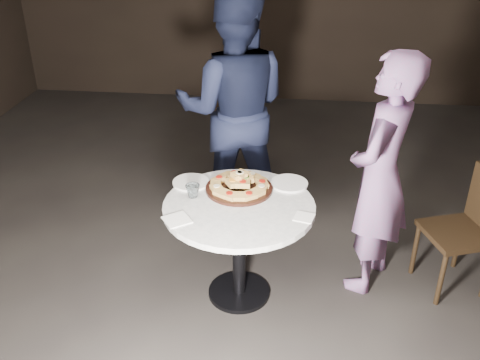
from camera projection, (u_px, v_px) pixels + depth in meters
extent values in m
plane|color=black|center=(240.00, 279.00, 3.50)|extent=(7.00, 7.00, 0.00)
cylinder|color=black|center=(239.00, 292.00, 3.37)|extent=(0.41, 0.41, 0.03)
cylinder|color=black|center=(239.00, 251.00, 3.22)|extent=(0.08, 0.08, 0.61)
cylinder|color=silver|center=(239.00, 207.00, 3.07)|extent=(0.93, 0.93, 0.04)
cylinder|color=black|center=(239.00, 189.00, 3.20)|extent=(0.47, 0.47, 0.02)
cube|color=#B98E47|center=(262.00, 184.00, 3.21)|extent=(0.09, 0.10, 0.04)
cylinder|color=#AC190D|center=(262.00, 181.00, 3.20)|extent=(0.05, 0.05, 0.01)
cube|color=#B98E47|center=(259.00, 179.00, 3.25)|extent=(0.11, 0.11, 0.04)
cube|color=#B98E47|center=(252.00, 176.00, 3.29)|extent=(0.11, 0.10, 0.04)
cylinder|color=beige|center=(252.00, 174.00, 3.28)|extent=(0.05, 0.05, 0.01)
cube|color=#B98E47|center=(244.00, 174.00, 3.31)|extent=(0.10, 0.09, 0.04)
cube|color=#B98E47|center=(234.00, 174.00, 3.31)|extent=(0.10, 0.08, 0.04)
cylinder|color=#AC190D|center=(234.00, 172.00, 3.30)|extent=(0.05, 0.05, 0.01)
cube|color=#B98E47|center=(226.00, 176.00, 3.29)|extent=(0.11, 0.11, 0.04)
cube|color=#B98E47|center=(219.00, 180.00, 3.25)|extent=(0.10, 0.11, 0.04)
cylinder|color=#AC190D|center=(219.00, 177.00, 3.24)|extent=(0.05, 0.05, 0.01)
cube|color=#B98E47|center=(216.00, 184.00, 3.20)|extent=(0.08, 0.09, 0.04)
cube|color=#B98E47|center=(217.00, 189.00, 3.15)|extent=(0.10, 0.11, 0.04)
cylinder|color=beige|center=(217.00, 186.00, 3.14)|extent=(0.05, 0.05, 0.01)
cube|color=#B98E47|center=(221.00, 193.00, 3.11)|extent=(0.11, 0.10, 0.04)
cube|color=#B98E47|center=(229.00, 196.00, 3.08)|extent=(0.11, 0.10, 0.04)
cylinder|color=#AC190D|center=(229.00, 193.00, 3.07)|extent=(0.05, 0.05, 0.01)
cube|color=#B98E47|center=(239.00, 197.00, 3.07)|extent=(0.09, 0.07, 0.04)
cube|color=#B98E47|center=(249.00, 196.00, 3.08)|extent=(0.11, 0.10, 0.04)
cylinder|color=#AC190D|center=(249.00, 193.00, 3.07)|extent=(0.05, 0.05, 0.01)
cube|color=#B98E47|center=(257.00, 193.00, 3.11)|extent=(0.11, 0.11, 0.04)
cube|color=#B98E47|center=(261.00, 188.00, 3.15)|extent=(0.08, 0.10, 0.04)
cylinder|color=beige|center=(262.00, 186.00, 3.15)|extent=(0.05, 0.05, 0.01)
cube|color=#B98E47|center=(246.00, 179.00, 3.20)|extent=(0.10, 0.11, 0.03)
cylinder|color=#2D6B1E|center=(246.00, 177.00, 3.19)|extent=(0.05, 0.05, 0.01)
cube|color=#B98E47|center=(235.00, 178.00, 3.21)|extent=(0.11, 0.10, 0.04)
cylinder|color=beige|center=(235.00, 175.00, 3.20)|extent=(0.06, 0.06, 0.01)
cube|color=#B98E47|center=(232.00, 183.00, 3.16)|extent=(0.10, 0.11, 0.03)
cylinder|color=orange|center=(232.00, 180.00, 3.15)|extent=(0.05, 0.05, 0.01)
cube|color=#B98E47|center=(243.00, 184.00, 3.14)|extent=(0.09, 0.07, 0.04)
cylinder|color=#AC190D|center=(243.00, 182.00, 3.14)|extent=(0.04, 0.04, 0.01)
cube|color=#B98E47|center=(246.00, 179.00, 3.20)|extent=(0.11, 0.10, 0.04)
cylinder|color=#2D6B1E|center=(246.00, 177.00, 3.19)|extent=(0.05, 0.05, 0.01)
cube|color=#B98E47|center=(239.00, 175.00, 3.18)|extent=(0.11, 0.10, 0.04)
cylinder|color=beige|center=(239.00, 173.00, 3.17)|extent=(0.05, 0.05, 0.01)
cube|color=#B98E47|center=(241.00, 175.00, 3.19)|extent=(0.10, 0.11, 0.04)
cylinder|color=beige|center=(241.00, 172.00, 3.18)|extent=(0.05, 0.05, 0.01)
cylinder|color=white|center=(191.00, 182.00, 3.28)|extent=(0.26, 0.26, 0.01)
cylinder|color=white|center=(289.00, 183.00, 3.26)|extent=(0.29, 0.29, 0.01)
imported|color=silver|center=(193.00, 191.00, 3.12)|extent=(0.10, 0.10, 0.08)
cube|color=white|center=(177.00, 220.00, 2.91)|extent=(0.19, 0.19, 0.01)
cube|color=white|center=(304.00, 217.00, 2.93)|extent=(0.13, 0.13, 0.01)
cube|color=black|center=(242.00, 138.00, 4.54)|extent=(0.39, 0.39, 0.03)
cube|color=black|center=(238.00, 124.00, 4.29)|extent=(0.37, 0.06, 0.39)
cylinder|color=black|center=(262.00, 152.00, 4.75)|extent=(0.03, 0.03, 0.39)
cylinder|color=black|center=(228.00, 149.00, 4.80)|extent=(0.03, 0.03, 0.39)
cylinder|color=black|center=(257.00, 168.00, 4.48)|extent=(0.03, 0.03, 0.39)
cylinder|color=black|center=(221.00, 165.00, 4.52)|extent=(0.03, 0.03, 0.39)
cube|color=black|center=(456.00, 233.00, 3.27)|extent=(0.46, 0.46, 0.03)
cylinder|color=black|center=(415.00, 248.00, 3.47)|extent=(0.04, 0.04, 0.39)
cylinder|color=black|center=(441.00, 278.00, 3.20)|extent=(0.04, 0.04, 0.39)
cylinder|color=black|center=(459.00, 242.00, 3.53)|extent=(0.04, 0.04, 0.39)
imported|color=black|center=(233.00, 109.00, 3.81)|extent=(0.89, 0.71, 1.74)
imported|color=slate|center=(380.00, 177.00, 3.15)|extent=(0.56, 0.65, 1.51)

